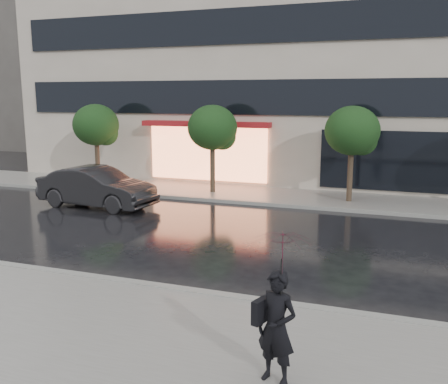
% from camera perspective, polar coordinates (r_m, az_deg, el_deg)
% --- Properties ---
extents(ground, '(120.00, 120.00, 0.00)m').
position_cam_1_polar(ground, '(12.49, -4.94, -9.58)').
color(ground, black).
rests_on(ground, ground).
extents(sidewalk_near, '(60.00, 4.50, 0.12)m').
position_cam_1_polar(sidewalk_near, '(9.85, -13.11, -15.30)').
color(sidewalk_near, slate).
rests_on(sidewalk_near, ground).
extents(sidewalk_far, '(60.00, 3.50, 0.12)m').
position_cam_1_polar(sidewalk_far, '(21.86, 6.29, -0.50)').
color(sidewalk_far, slate).
rests_on(sidewalk_far, ground).
extents(curb_near, '(60.00, 0.25, 0.14)m').
position_cam_1_polar(curb_near, '(11.62, -7.03, -10.85)').
color(curb_near, gray).
rests_on(curb_near, ground).
extents(curb_far, '(60.00, 0.25, 0.14)m').
position_cam_1_polar(curb_far, '(20.20, 5.13, -1.40)').
color(curb_far, gray).
rests_on(curb_far, ground).
extents(office_building, '(30.00, 12.76, 18.00)m').
position_cam_1_polar(office_building, '(29.37, 10.43, 19.84)').
color(office_building, '#C0B3A3').
rests_on(office_building, ground).
extents(bg_building_left, '(14.00, 10.00, 12.00)m').
position_cam_1_polar(bg_building_left, '(49.27, -22.77, 12.00)').
color(bg_building_left, '#59544F').
rests_on(bg_building_left, ground).
extents(tree_far_west, '(2.20, 2.20, 3.99)m').
position_cam_1_polar(tree_far_west, '(24.91, -14.28, 7.27)').
color(tree_far_west, '#33261C').
rests_on(tree_far_west, ground).
extents(tree_mid_west, '(2.20, 2.20, 3.99)m').
position_cam_1_polar(tree_mid_west, '(22.14, -1.16, 7.19)').
color(tree_mid_west, '#33261C').
rests_on(tree_mid_west, ground).
extents(tree_mid_east, '(2.20, 2.20, 3.99)m').
position_cam_1_polar(tree_mid_east, '(20.78, 14.60, 6.59)').
color(tree_mid_east, '#33261C').
rests_on(tree_mid_east, ground).
extents(parked_car, '(5.00, 2.15, 1.60)m').
position_cam_1_polar(parked_car, '(20.42, -14.36, 0.53)').
color(parked_car, black).
rests_on(parked_car, ground).
extents(pedestrian_with_umbrella, '(1.08, 1.09, 2.36)m').
position_cam_1_polar(pedestrian_with_umbrella, '(7.43, 6.32, -11.04)').
color(pedestrian_with_umbrella, black).
rests_on(pedestrian_with_umbrella, sidewalk_near).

